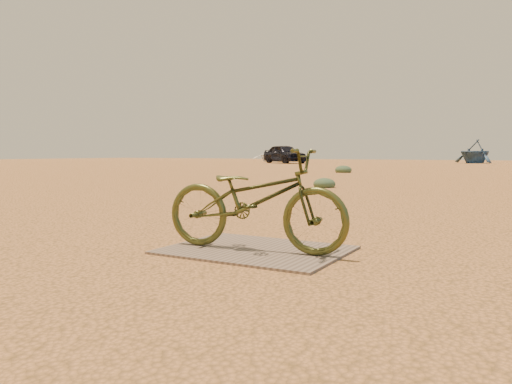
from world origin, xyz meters
The scene contains 8 objects.
ground centered at (0.00, 0.00, 0.00)m, with size 120.00×120.00×0.00m, color #D2874A.
plywood_board centered at (0.13, 0.18, 0.01)m, with size 1.60×1.22×0.02m, color #7C6855.
bicycle centered at (0.15, 0.12, 0.48)m, with size 0.61×1.75×0.92m, color #42471C.
car centered at (-16.24, 34.17, 0.79)m, with size 1.87×4.64×1.58m, color black.
boat_near_left centered at (-20.86, 41.20, 0.54)m, with size 3.70×5.19×1.07m, color white.
boat_far_left centered at (-2.22, 42.20, 1.01)m, with size 3.33×3.86×2.03m, color #335172.
kale_a centered at (-2.44, 8.39, 0.00)m, with size 0.58×0.58×0.32m, color #476040.
kale_c centered at (-5.26, 17.83, 0.00)m, with size 0.75×0.75×0.41m, color #476040.
Camera 1 is at (2.36, -3.78, 0.91)m, focal length 35.00 mm.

